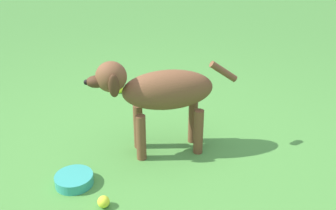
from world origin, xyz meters
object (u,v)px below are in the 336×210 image
tennis_ball_2 (120,89)px  water_bowl (74,180)px  dog (159,92)px  tennis_ball_1 (104,202)px

tennis_ball_2 → water_bowl: tennis_ball_2 is taller
dog → tennis_ball_1: dog is taller
dog → tennis_ball_2: bearing=-79.4°
tennis_ball_2 → dog: bearing=5.4°
dog → tennis_ball_1: bearing=51.2°
dog → tennis_ball_2: size_ratio=14.35×
tennis_ball_1 → water_bowl: (-0.24, -0.14, -0.00)m
tennis_ball_2 → water_bowl: 1.30m
tennis_ball_2 → water_bowl: bearing=-21.3°
dog → tennis_ball_1: 0.73m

